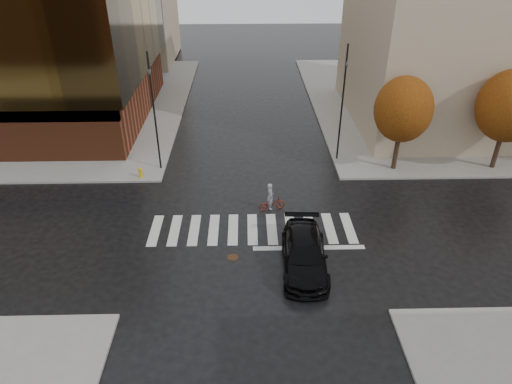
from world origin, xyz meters
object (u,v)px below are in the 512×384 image
sedan (304,254)px  fire_hydrant (140,172)px  traffic_light_ne (343,95)px  cyclist (271,201)px  traffic_light_nw (153,104)px

sedan → fire_hydrant: 13.62m
sedan → traffic_light_ne: (3.76, 11.77, 4.13)m
sedan → traffic_light_ne: traffic_light_ne is taller
sedan → cyclist: bearing=107.3°
traffic_light_ne → fire_hydrant: (-13.73, -2.50, -4.36)m
cyclist → traffic_light_nw: size_ratio=0.22×
traffic_light_nw → sedan: bearing=62.9°
traffic_light_nw → traffic_light_ne: 12.65m
cyclist → traffic_light_ne: size_ratio=0.22×
cyclist → traffic_light_nw: 10.10m
sedan → fire_hydrant: size_ratio=7.44×
traffic_light_nw → fire_hydrant: (-1.13, -1.34, -4.29)m
sedan → fire_hydrant: bearing=139.7°
traffic_light_nw → cyclist: bearing=77.5°
sedan → traffic_light_nw: (-8.84, 10.61, 4.05)m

